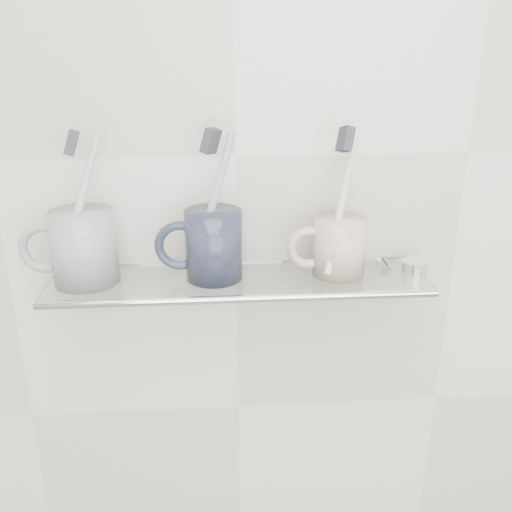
{
  "coord_description": "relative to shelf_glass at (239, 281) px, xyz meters",
  "views": [
    {
      "loc": [
        -0.03,
        0.34,
        1.4
      ],
      "look_at": [
        0.02,
        1.04,
        1.13
      ],
      "focal_mm": 40.0,
      "sensor_mm": 36.0,
      "label": 1
    }
  ],
  "objects": [
    {
      "name": "wall_back",
      "position": [
        0.0,
        0.06,
        0.15
      ],
      "size": [
        2.5,
        0.0,
        2.5
      ],
      "primitive_type": "plane",
      "rotation": [
        1.57,
        0.0,
        0.0
      ],
      "color": "silver",
      "rests_on": "ground"
    },
    {
      "name": "shelf_glass",
      "position": [
        0.0,
        0.0,
        0.0
      ],
      "size": [
        0.5,
        0.12,
        0.01
      ],
      "primitive_type": "cube",
      "color": "silver",
      "rests_on": "wall_back"
    },
    {
      "name": "shelf_rail",
      "position": [
        0.0,
        -0.06,
        0.0
      ],
      "size": [
        0.5,
        0.01,
        0.01
      ],
      "primitive_type": "cylinder",
      "rotation": [
        0.0,
        1.57,
        0.0
      ],
      "color": "silver",
      "rests_on": "shelf_glass"
    },
    {
      "name": "bracket_left",
      "position": [
        -0.21,
        0.05,
        -0.01
      ],
      "size": [
        0.02,
        0.03,
        0.02
      ],
      "primitive_type": "cylinder",
      "rotation": [
        1.57,
        0.0,
        0.0
      ],
      "color": "silver",
      "rests_on": "wall_back"
    },
    {
      "name": "bracket_right",
      "position": [
        0.21,
        0.05,
        -0.01
      ],
      "size": [
        0.02,
        0.03,
        0.02
      ],
      "primitive_type": "cylinder",
      "rotation": [
        1.57,
        0.0,
        0.0
      ],
      "color": "silver",
      "rests_on": "wall_back"
    },
    {
      "name": "mug_left",
      "position": [
        -0.2,
        0.0,
        0.05
      ],
      "size": [
        0.09,
        0.09,
        0.09
      ],
      "primitive_type": "cylinder",
      "rotation": [
        0.0,
        0.0,
        -0.06
      ],
      "color": "white",
      "rests_on": "shelf_glass"
    },
    {
      "name": "mug_left_handle",
      "position": [
        -0.25,
        0.0,
        0.05
      ],
      "size": [
        0.07,
        0.01,
        0.07
      ],
      "primitive_type": "torus",
      "rotation": [
        1.57,
        0.0,
        0.0
      ],
      "color": "white",
      "rests_on": "mug_left"
    },
    {
      "name": "toothbrush_left",
      "position": [
        -0.2,
        0.0,
        0.1
      ],
      "size": [
        0.07,
        0.04,
        0.18
      ],
      "primitive_type": "cylinder",
      "rotation": [
        -0.12,
        0.34,
        0.14
      ],
      "color": "silver",
      "rests_on": "mug_left"
    },
    {
      "name": "bristles_left",
      "position": [
        -0.2,
        0.0,
        0.19
      ],
      "size": [
        0.02,
        0.03,
        0.03
      ],
      "primitive_type": "cube",
      "rotation": [
        -0.12,
        0.34,
        0.14
      ],
      "color": "#2E3138",
      "rests_on": "toothbrush_left"
    },
    {
      "name": "mug_center",
      "position": [
        -0.03,
        0.0,
        0.05
      ],
      "size": [
        0.08,
        0.08,
        0.09
      ],
      "primitive_type": "cylinder",
      "rotation": [
        0.0,
        0.0,
        -0.09
      ],
      "color": "black",
      "rests_on": "shelf_glass"
    },
    {
      "name": "mug_center_handle",
      "position": [
        -0.07,
        0.0,
        0.05
      ],
      "size": [
        0.07,
        0.01,
        0.07
      ],
      "primitive_type": "torus",
      "rotation": [
        1.57,
        0.0,
        0.0
      ],
      "color": "black",
      "rests_on": "mug_center"
    },
    {
      "name": "toothbrush_center",
      "position": [
        -0.03,
        0.0,
        0.1
      ],
      "size": [
        0.07,
        0.02,
        0.19
      ],
      "primitive_type": "cylinder",
      "rotation": [
        -0.12,
        0.26,
        -0.57
      ],
      "color": "#A6AEB2",
      "rests_on": "mug_center"
    },
    {
      "name": "bristles_center",
      "position": [
        -0.03,
        0.0,
        0.19
      ],
      "size": [
        0.03,
        0.03,
        0.03
      ],
      "primitive_type": "cube",
      "rotation": [
        -0.12,
        0.26,
        -0.57
      ],
      "color": "#2E3138",
      "rests_on": "toothbrush_center"
    },
    {
      "name": "mug_right",
      "position": [
        0.13,
        0.0,
        0.04
      ],
      "size": [
        0.09,
        0.09,
        0.08
      ],
      "primitive_type": "cylinder",
      "rotation": [
        0.0,
        0.0,
        0.32
      ],
      "color": "beige",
      "rests_on": "shelf_glass"
    },
    {
      "name": "mug_right_handle",
      "position": [
        0.09,
        0.0,
        0.04
      ],
      "size": [
        0.06,
        0.01,
        0.06
      ],
      "primitive_type": "torus",
      "rotation": [
        1.57,
        0.0,
        0.0
      ],
      "color": "beige",
      "rests_on": "mug_right"
    },
    {
      "name": "toothbrush_right",
      "position": [
        0.13,
        0.0,
        0.1
      ],
      "size": [
        0.05,
        0.07,
        0.18
      ],
      "primitive_type": "cylinder",
      "rotation": [
        -0.27,
        0.29,
        0.19
      ],
      "color": "white",
      "rests_on": "mug_right"
    },
    {
      "name": "bristles_right",
      "position": [
        0.13,
        0.0,
        0.19
      ],
      "size": [
        0.02,
        0.03,
        0.04
      ],
      "primitive_type": "cube",
      "rotation": [
        -0.27,
        0.29,
        0.19
      ],
      "color": "#2E3138",
      "rests_on": "toothbrush_right"
    },
    {
      "name": "chrome_cap",
      "position": [
        0.24,
        0.0,
        0.01
      ],
      "size": [
        0.04,
        0.04,
        0.02
      ],
      "primitive_type": "cylinder",
      "color": "silver",
      "rests_on": "shelf_glass"
    }
  ]
}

